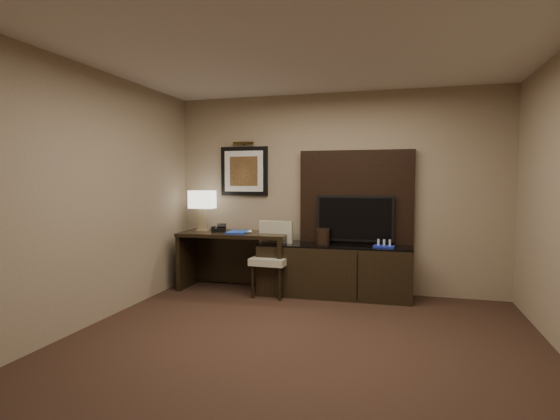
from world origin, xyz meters
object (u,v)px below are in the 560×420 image
(credenza, at_px, (334,270))
(minibar_tray, at_px, (384,244))
(desk_chair, at_px, (271,260))
(tv, at_px, (355,218))
(table_lamp, at_px, (202,211))
(water_bottle, at_px, (262,227))
(desk_phone, at_px, (219,228))
(desk, at_px, (235,261))
(ice_bucket, at_px, (323,236))

(credenza, bearing_deg, minibar_tray, -5.90)
(credenza, relative_size, desk_chair, 2.05)
(tv, distance_m, table_lamp, 2.14)
(desk_chair, relative_size, water_bottle, 5.82)
(credenza, distance_m, desk_phone, 1.69)
(desk_chair, height_order, minibar_tray, desk_chair)
(tv, relative_size, desk_phone, 5.23)
(tv, bearing_deg, desk_phone, -174.14)
(desk, distance_m, minibar_tray, 2.04)
(tv, distance_m, water_bottle, 1.26)
(table_lamp, relative_size, minibar_tray, 2.19)
(table_lamp, xyz_separation_m, desk_phone, (0.28, -0.06, -0.23))
(water_bottle, bearing_deg, desk_chair, -50.72)
(desk_phone, bearing_deg, desk_chair, -28.98)
(desk_phone, relative_size, water_bottle, 1.15)
(credenza, distance_m, minibar_tray, 0.75)
(credenza, relative_size, water_bottle, 11.91)
(desk_phone, bearing_deg, ice_bucket, -14.35)
(table_lamp, bearing_deg, tv, 3.55)
(desk, distance_m, ice_bucket, 1.28)
(tv, xyz_separation_m, table_lamp, (-2.14, -0.13, 0.06))
(table_lamp, distance_m, water_bottle, 0.91)
(ice_bucket, height_order, minibar_tray, ice_bucket)
(desk_phone, xyz_separation_m, minibar_tray, (2.25, 0.00, -0.13))
(desk, bearing_deg, table_lamp, 171.57)
(tv, bearing_deg, credenza, -150.97)
(desk, xyz_separation_m, table_lamp, (-0.51, 0.06, 0.68))
(ice_bucket, relative_size, minibar_tray, 0.82)
(desk, bearing_deg, tv, 4.61)
(tv, height_order, desk_chair, tv)
(credenza, distance_m, tv, 0.74)
(water_bottle, bearing_deg, desk_phone, -173.89)
(credenza, height_order, tv, tv)
(table_lamp, bearing_deg, credenza, -0.22)
(tv, bearing_deg, desk, -173.33)
(credenza, bearing_deg, desk, -179.37)
(table_lamp, xyz_separation_m, water_bottle, (0.89, 0.01, -0.20))
(table_lamp, relative_size, desk_phone, 2.91)
(credenza, distance_m, ice_bucket, 0.47)
(water_bottle, bearing_deg, tv, 5.74)
(water_bottle, xyz_separation_m, minibar_tray, (1.64, -0.06, -0.16))
(ice_bucket, bearing_deg, desk_chair, -160.02)
(desk_chair, bearing_deg, desk_phone, 170.68)
(desk_chair, relative_size, ice_bucket, 4.64)
(desk_chair, bearing_deg, minibar_tray, 10.34)
(credenza, bearing_deg, table_lamp, 178.32)
(tv, distance_m, desk_phone, 1.88)
(desk_phone, height_order, ice_bucket, desk_phone)
(tv, height_order, water_bottle, tv)
(minibar_tray, bearing_deg, credenza, 175.56)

